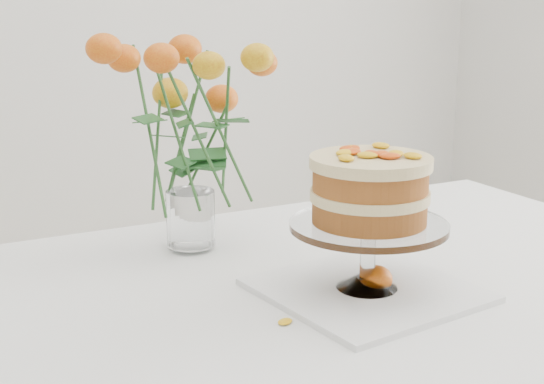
# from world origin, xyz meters

# --- Properties ---
(table) EXTENTS (1.43, 0.93, 0.76)m
(table) POSITION_xyz_m (0.00, 0.00, 0.67)
(table) COLOR tan
(table) RESTS_ON ground
(napkin) EXTENTS (0.33, 0.33, 0.01)m
(napkin) POSITION_xyz_m (0.05, -0.06, 0.76)
(napkin) COLOR white
(napkin) RESTS_ON table
(cake_stand) EXTENTS (0.24, 0.24, 0.22)m
(cake_stand) POSITION_xyz_m (0.05, -0.06, 0.91)
(cake_stand) COLOR silver
(cake_stand) RESTS_ON napkin
(rose_vase) EXTENTS (0.36, 0.36, 0.44)m
(rose_vase) POSITION_xyz_m (-0.12, 0.27, 1.02)
(rose_vase) COLOR silver
(rose_vase) RESTS_ON table
(loose_rose_far) EXTENTS (0.09, 0.06, 0.04)m
(loose_rose_far) POSITION_xyz_m (0.06, -0.06, 0.78)
(loose_rose_far) COLOR #C63609
(loose_rose_far) RESTS_ON table
(stray_petal_a) EXTENTS (0.03, 0.02, 0.00)m
(stray_petal_a) POSITION_xyz_m (-0.12, -0.10, 0.76)
(stray_petal_a) COLOR #F1B00F
(stray_petal_a) RESTS_ON table
(stray_petal_b) EXTENTS (0.03, 0.02, 0.00)m
(stray_petal_b) POSITION_xyz_m (-0.02, -0.14, 0.76)
(stray_petal_b) COLOR #F1B00F
(stray_petal_b) RESTS_ON table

